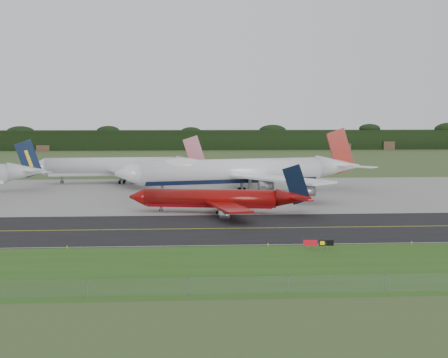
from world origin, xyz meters
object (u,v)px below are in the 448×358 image
(taxiway_sign, at_px, (318,243))
(jet_star_tail, at_px, (121,167))
(jet_ba_747, at_px, (241,171))
(jet_red_737, at_px, (220,199))

(taxiway_sign, bearing_deg, jet_star_tail, 112.01)
(jet_ba_747, height_order, taxiway_sign, jet_ba_747)
(jet_ba_747, bearing_deg, jet_red_737, -102.57)
(jet_star_tail, distance_m, taxiway_sign, 110.70)
(jet_red_737, bearing_deg, jet_ba_747, 77.43)
(jet_star_tail, bearing_deg, jet_ba_747, -38.74)
(jet_ba_747, distance_m, jet_star_tail, 45.69)
(jet_ba_747, relative_size, jet_red_737, 1.74)
(jet_ba_747, bearing_deg, taxiway_sign, -85.49)
(jet_red_737, bearing_deg, taxiway_sign, -71.14)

